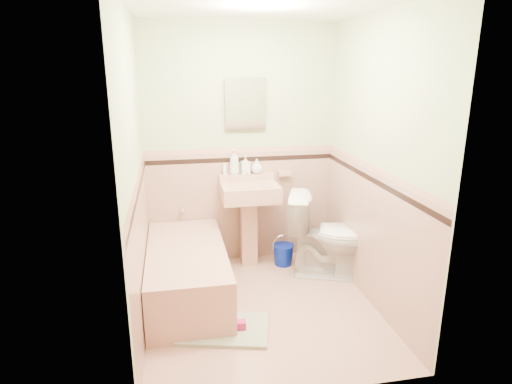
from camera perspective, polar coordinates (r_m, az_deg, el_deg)
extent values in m
plane|color=tan|center=(4.03, 0.70, -14.79)|extent=(2.20, 2.20, 0.00)
plane|color=white|center=(3.48, 0.85, 23.20)|extent=(2.20, 2.20, 0.00)
plane|color=beige|center=(4.61, -2.02, 5.87)|extent=(2.50, 0.00, 2.50)
plane|color=beige|center=(2.53, 5.85, -2.90)|extent=(2.50, 0.00, 2.50)
plane|color=beige|center=(3.50, -15.51, 1.95)|extent=(0.00, 2.50, 2.50)
plane|color=beige|center=(3.88, 15.42, 3.33)|extent=(0.00, 2.50, 2.50)
plane|color=tan|center=(4.76, -1.92, -1.88)|extent=(2.00, 0.00, 2.00)
plane|color=tan|center=(2.82, 5.39, -15.42)|extent=(2.00, 0.00, 2.00)
plane|color=tan|center=(3.70, -14.57, -7.84)|extent=(0.00, 2.20, 2.20)
plane|color=tan|center=(4.06, 14.58, -5.66)|extent=(0.00, 2.20, 2.20)
plane|color=black|center=(4.62, -1.97, 4.24)|extent=(2.00, 0.00, 2.00)
plane|color=black|center=(2.59, 5.65, -5.49)|extent=(2.00, 0.00, 2.00)
plane|color=black|center=(3.53, -15.06, -0.08)|extent=(0.00, 2.20, 2.20)
plane|color=black|center=(3.90, 15.04, 1.46)|extent=(0.00, 2.20, 2.20)
plane|color=tan|center=(4.60, -1.98, 5.46)|extent=(2.00, 0.00, 2.00)
plane|color=tan|center=(2.55, 5.71, -3.40)|extent=(2.00, 0.00, 2.00)
plane|color=tan|center=(3.50, -15.18, 1.49)|extent=(0.00, 2.20, 2.20)
plane|color=tan|center=(3.88, 15.15, 2.89)|extent=(0.00, 2.20, 2.20)
cube|color=tan|center=(4.15, -8.94, -10.50)|extent=(0.70, 1.50, 0.45)
cylinder|color=silver|center=(4.66, -9.52, -2.10)|extent=(0.04, 0.12, 0.04)
cylinder|color=silver|center=(4.59, -1.17, 1.99)|extent=(0.02, 0.02, 0.10)
cube|color=white|center=(4.53, -1.38, 11.43)|extent=(0.35, 0.04, 0.44)
cube|color=tan|center=(4.73, 3.72, 2.39)|extent=(0.13, 0.07, 0.04)
imported|color=#B2B2B2|center=(4.57, -2.85, 3.90)|extent=(0.13, 0.13, 0.26)
imported|color=#B2B2B2|center=(4.60, -1.39, 3.56)|extent=(0.09, 0.09, 0.20)
imported|color=#B2B2B2|center=(4.62, 0.10, 3.37)|extent=(0.14, 0.14, 0.15)
cylinder|color=white|center=(4.58, -4.09, 2.97)|extent=(0.04, 0.04, 0.12)
imported|color=white|center=(4.48, 9.69, -5.61)|extent=(0.95, 0.74, 0.86)
cube|color=gray|center=(3.73, -4.20, -17.34)|extent=(0.81, 0.63, 0.03)
cube|color=#BF1E59|center=(3.69, -2.60, -16.92)|extent=(0.16, 0.08, 0.06)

